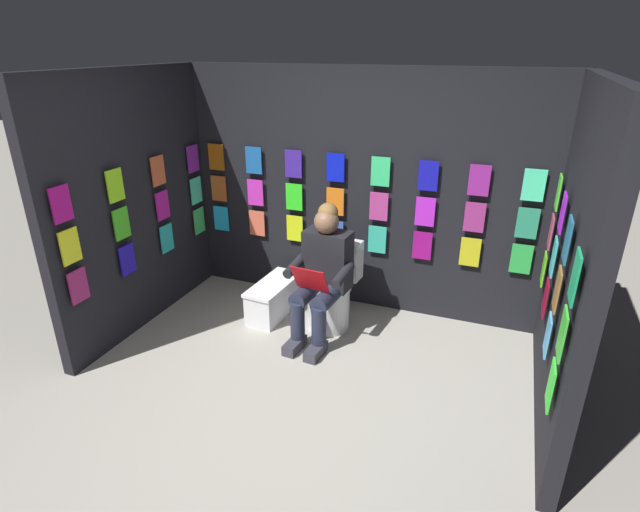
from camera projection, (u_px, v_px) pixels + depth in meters
The scene contains 7 objects.
ground_plane at pixel (266, 432), 3.34m from camera, with size 30.00×30.00×0.00m, color #9E998E.
display_wall_back at pixel (360, 193), 4.63m from camera, with size 3.46×0.14×2.24m.
display_wall_left at pixel (572, 263), 3.17m from camera, with size 0.14×1.97×2.24m.
display_wall_right at pixel (134, 204), 4.32m from camera, with size 0.14×1.97×2.24m.
toilet at pixel (332, 291), 4.52m from camera, with size 0.42×0.57×0.77m.
person_reading at pixel (322, 274), 4.23m from camera, with size 0.55×0.71×1.19m.
comic_longbox_near at pixel (274, 298), 4.75m from camera, with size 0.33×0.69×0.33m.
Camera 1 is at (-1.28, 2.30, 2.41)m, focal length 27.95 mm.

